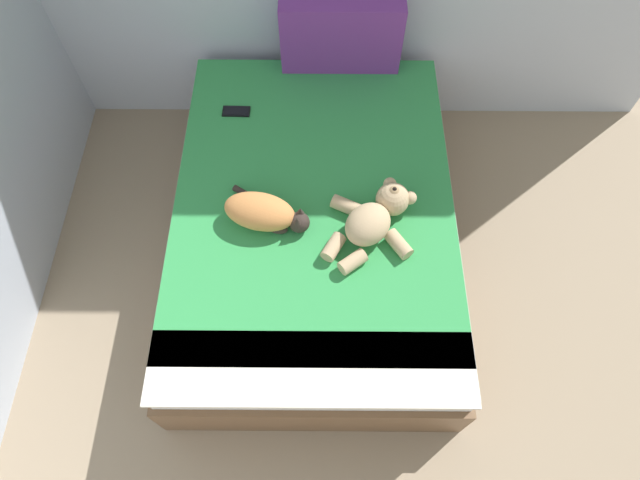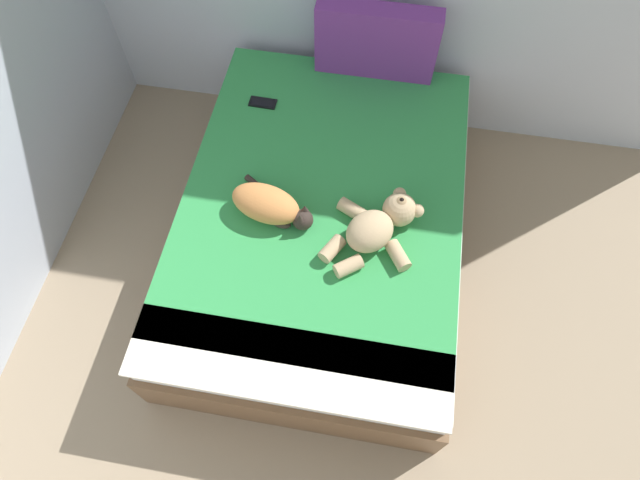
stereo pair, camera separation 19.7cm
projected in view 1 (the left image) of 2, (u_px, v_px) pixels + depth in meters
bed at (314, 226)px, 2.85m from camera, size 1.42×2.00×0.52m
patterned_cushion at (341, 37)px, 2.89m from camera, size 0.66×0.13×0.41m
cat at (264, 213)px, 2.49m from camera, size 0.42×0.32×0.15m
teddy_bear at (375, 218)px, 2.48m from camera, size 0.45×0.49×0.17m
cell_phone at (236, 111)px, 2.89m from camera, size 0.15×0.08×0.01m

